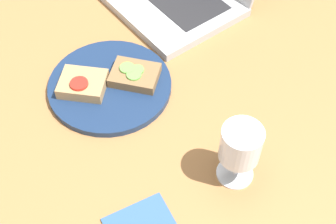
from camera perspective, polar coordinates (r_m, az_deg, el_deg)
name	(u,v)px	position (r cm, az deg, el deg)	size (l,w,h in cm)	color
wooden_table	(149,112)	(96.06, -2.30, 0.01)	(140.00, 140.00, 3.00)	#9E6B3D
plate	(110,85)	(98.40, -7.09, 3.23)	(25.71, 25.71, 1.45)	navy
sandwich_with_tomato	(83,84)	(96.84, -10.37, 3.39)	(11.92, 11.87, 3.02)	#A88456
sandwich_with_cucumber	(135,75)	(97.38, -4.09, 4.54)	(12.19, 11.84, 2.56)	brown
wine_glass	(240,147)	(79.42, 8.81, -4.21)	(7.12, 7.12, 12.94)	white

